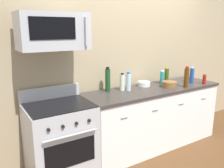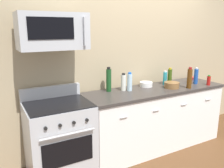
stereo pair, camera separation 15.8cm
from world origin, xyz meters
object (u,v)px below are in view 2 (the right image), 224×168
Objects in this scene: bottle_dish_soap at (165,78)px; bowl_white_ceramic at (146,84)px; bottle_water_clear at (130,82)px; bottle_wine_green at (109,80)px; bottle_olive_oil at (170,76)px; bottle_wine_amber at (190,78)px; bowl_wooden_salad at (172,85)px; bowl_red_small at (194,78)px; range_oven at (60,139)px; bottle_vinegar_white at (123,82)px; bottle_hot_sauce_red at (209,80)px; microwave at (52,31)px; bottle_soda_blue at (196,76)px.

bottle_dish_soap is 1.13× the size of bowl_white_ceramic.
bowl_white_ceramic is at bearing 13.77° from bottle_water_clear.
bottle_olive_oil is at bearing -5.02° from bottle_wine_green.
bowl_white_ceramic is (-0.49, 0.39, -0.11)m from bottle_wine_amber.
bowl_red_small is at bearing 18.85° from bowl_wooden_salad.
bottle_wine_green reaches higher than bowl_white_ceramic.
range_oven is 2.50m from bowl_red_small.
bottle_wine_green is at bearing 156.68° from bottle_water_clear.
bottle_vinegar_white reaches higher than bottle_hot_sauce_red.
range_oven is at bearing -90.29° from microwave.
bottle_dish_soap is (-0.46, 0.20, -0.02)m from bottle_soda_blue.
bottle_olive_oil is 0.99× the size of bottle_water_clear.
bottle_olive_oil is at bearing -1.96° from bottle_vinegar_white.
bowl_red_small is (2.45, 0.17, 0.47)m from range_oven.
bottle_soda_blue is 0.99× the size of bottle_water_clear.
bowl_white_ceramic is at bearing 163.27° from bottle_soda_blue.
bottle_soda_blue is (1.22, -0.21, 0.01)m from bottle_vinegar_white.
bottle_wine_green reaches higher than bottle_hot_sauce_red.
bowl_red_small is at bearing 3.68° from bottle_dish_soap.
bowl_wooden_salad is at bearing -2.95° from range_oven.
range_oven is 1.02m from bottle_wine_green.
bottle_vinegar_white is 2.00× the size of bowl_red_small.
bottle_olive_oil is at bearing -173.85° from bowl_red_small.
bottle_wine_amber is 2.01× the size of bottle_hot_sauce_red.
bottle_wine_green is 1.04m from bottle_olive_oil.
bottle_soda_blue is 1.16m from bottle_water_clear.
bottle_wine_amber is 0.68m from bowl_red_small.
microwave is 2.38× the size of bottle_wine_amber.
bottle_olive_oil is 2.11× the size of bowl_red_small.
bottle_wine_amber is 1.20m from bottle_wine_green.
bowl_white_ceramic is at bearing 137.90° from bowl_wooden_salad.
microwave reaches higher than bottle_olive_oil.
bottle_wine_green is 0.97m from bottle_dish_soap.
microwave is 2.04m from bottle_wine_amber.
bottle_water_clear reaches higher than bottle_hot_sauce_red.
range_oven is at bearing -172.41° from bottle_vinegar_white.
bottle_vinegar_white is 1.29× the size of bowl_white_ceramic.
bottle_wine_green reaches higher than bottle_vinegar_white.
bottle_olive_oil is at bearing 3.23° from range_oven.
bottle_wine_green is 1.59m from bottle_hot_sauce_red.
bottle_wine_green is at bearing 169.32° from bottle_soda_blue.
bowl_white_ceramic is 0.88× the size of bowl_wooden_salad.
microwave reaches higher than bottle_water_clear.
bottle_olive_oil reaches higher than bowl_white_ceramic.
microwave is 1.89m from bottle_dish_soap.
bottle_wine_green is (0.79, 0.15, -0.67)m from microwave.
bottle_soda_blue is 0.50m from bottle_dish_soap.
bottle_dish_soap is (0.96, -0.07, -0.06)m from bottle_wine_green.
bottle_wine_amber reaches higher than bottle_olive_oil.
bowl_white_ceramic is (-1.03, -0.00, 0.01)m from bowl_red_small.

